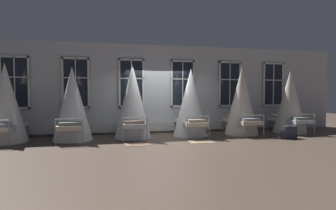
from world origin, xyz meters
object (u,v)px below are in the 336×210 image
at_px(cot_fourth, 191,103).
at_px(cot_sixth, 290,102).
at_px(cot_fifth, 242,101).
at_px(cot_second, 72,105).
at_px(suitcase_dark, 289,132).
at_px(cot_first, 6,104).
at_px(cot_third, 133,102).

height_order(cot_fourth, cot_sixth, cot_sixth).
relative_size(cot_fifth, cot_sixth, 1.04).
distance_m(cot_second, suitcase_dark, 7.59).
xyz_separation_m(cot_second, cot_fifth, (6.28, 0.01, 0.07)).
relative_size(cot_first, cot_second, 1.03).
xyz_separation_m(cot_first, cot_third, (4.10, 0.02, 0.03)).
bearing_deg(suitcase_dark, cot_fourth, 150.23).
xyz_separation_m(cot_second, cot_fourth, (4.21, 0.05, 0.00)).
bearing_deg(cot_fourth, suitcase_dark, -112.45).
bearing_deg(cot_sixth, cot_fourth, 88.43).
bearing_deg(cot_fourth, cot_second, 91.09).
distance_m(cot_first, suitcase_dark, 9.63).
height_order(cot_fifth, cot_sixth, cot_fifth).
xyz_separation_m(cot_second, suitcase_dark, (7.42, -1.31, -0.99)).
bearing_deg(cot_fifth, cot_second, 89.32).
bearing_deg(cot_fourth, cot_fifth, -90.46).
relative_size(cot_second, cot_third, 0.95).
relative_size(cot_third, suitcase_dark, 4.55).
height_order(cot_third, cot_fourth, cot_third).
bearing_deg(cot_second, cot_fifth, -90.53).
distance_m(cot_third, suitcase_dark, 5.65).
relative_size(cot_third, cot_fourth, 1.05).
bearing_deg(cot_third, cot_fourth, -89.84).
distance_m(cot_first, cot_fifth, 8.34).
bearing_deg(cot_first, cot_second, -90.39).
bearing_deg(cot_first, cot_sixth, -89.84).
xyz_separation_m(cot_first, cot_fifth, (8.34, -0.01, 0.03)).
distance_m(cot_fifth, cot_sixth, 2.13).
bearing_deg(cot_first, cot_fifth, -89.71).
xyz_separation_m(cot_third, cot_sixth, (6.37, -0.07, -0.05)).
distance_m(cot_first, cot_sixth, 10.46).
relative_size(cot_fourth, suitcase_dark, 4.33).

